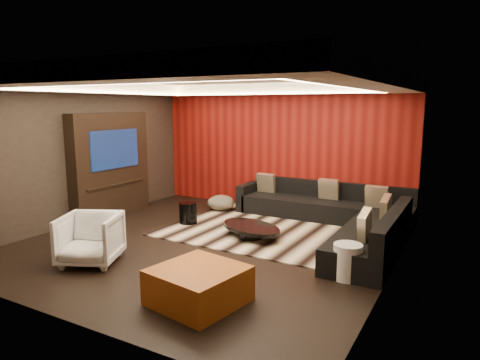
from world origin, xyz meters
The scene contains 26 objects.
floor centered at (0.00, 0.00, -0.01)m, with size 6.00×6.00×0.02m, color black.
ceiling centered at (0.00, 0.00, 2.81)m, with size 6.00×6.00×0.02m, color silver.
wall_back centered at (0.00, 3.01, 1.40)m, with size 6.00×0.02×2.80m, color black.
wall_left centered at (-3.01, 0.00, 1.40)m, with size 0.02×6.00×2.80m, color black.
wall_right centered at (3.01, 0.00, 1.40)m, with size 0.02×6.00×2.80m, color black.
red_feature_wall centered at (0.00, 2.97, 1.40)m, with size 5.98×0.05×2.78m, color #6B0C0A.
soffit_back centered at (0.00, 2.70, 2.69)m, with size 6.00×0.60×0.22m, color silver.
soffit_front centered at (0.00, -2.70, 2.69)m, with size 6.00×0.60×0.22m, color silver.
soffit_left centered at (-2.70, 0.00, 2.69)m, with size 0.60×4.80×0.22m, color silver.
soffit_right centered at (2.70, 0.00, 2.69)m, with size 0.60×4.80×0.22m, color silver.
cove_back centered at (0.00, 2.36, 2.60)m, with size 4.80×0.08×0.04m, color #FFD899.
cove_front centered at (0.00, -2.36, 2.60)m, with size 4.80×0.08×0.04m, color #FFD899.
cove_left centered at (-2.36, 0.00, 2.60)m, with size 0.08×4.80×0.04m, color #FFD899.
cove_right centered at (2.36, 0.00, 2.60)m, with size 0.08×4.80×0.04m, color #FFD899.
tv_surround centered at (-2.85, 0.60, 1.10)m, with size 0.30×2.00×2.20m, color black.
tv_screen centered at (-2.69, 0.60, 1.45)m, with size 0.04×1.30×0.80m, color black.
tv_shelf centered at (-2.69, 0.60, 0.70)m, with size 0.04×1.60×0.04m, color black.
rug centered at (0.72, 1.28, 0.01)m, with size 4.00×3.00×0.02m, color beige.
coffee_table centered at (0.50, 0.64, 0.13)m, with size 1.28×1.28×0.22m, color black.
drum_stool centered at (-1.03, 0.85, 0.23)m, with size 0.36×0.36×0.42m, color black.
striped_pouf centered at (-1.03, 2.11, 0.19)m, with size 0.61×0.61×0.34m, color #BBAF91.
white_side_table centered at (2.50, -0.33, 0.25)m, with size 0.39×0.39×0.49m, color white.
orange_ottoman centered at (1.13, -1.91, 0.22)m, with size 0.98×0.98×0.43m, color #A04414.
armchair centered at (-1.03, -1.62, 0.38)m, with size 0.81×0.83×0.76m, color silver.
sectional_sofa centered at (1.73, 1.86, 0.26)m, with size 3.65×3.50×0.75m.
throw_pillows centered at (1.72, 1.90, 0.62)m, with size 3.13×2.82×0.50m.
Camera 1 is at (3.92, -5.90, 2.35)m, focal length 32.00 mm.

